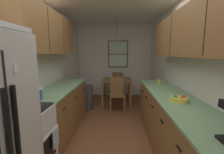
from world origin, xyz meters
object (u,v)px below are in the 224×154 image
(mug_by_coffeemaker, at_px, (159,81))
(dining_chair_far, at_px, (118,83))
(fruit_bowl, at_px, (179,99))
(dining_table, at_px, (117,83))
(microwave_over_range, at_px, (1,41))
(stove_range, at_px, (21,146))
(storage_canister, at_px, (38,94))
(trash_bin, at_px, (88,97))
(dining_chair_near, at_px, (117,93))
(table_serving_bowl, at_px, (118,78))

(mug_by_coffeemaker, bearing_deg, dining_chair_far, 113.59)
(mug_by_coffeemaker, distance_m, fruit_bowl, 1.28)
(dining_table, height_order, mug_by_coffeemaker, mug_by_coffeemaker)
(microwave_over_range, relative_size, dining_table, 0.64)
(dining_table, height_order, dining_chair_far, dining_chair_far)
(microwave_over_range, bearing_deg, stove_range, -0.03)
(dining_table, height_order, fruit_bowl, fruit_bowl)
(storage_canister, relative_size, fruit_bowl, 0.67)
(fruit_bowl, bearing_deg, stove_range, -167.44)
(stove_range, bearing_deg, fruit_bowl, 12.56)
(microwave_over_range, distance_m, fruit_bowl, 2.25)
(microwave_over_range, relative_size, trash_bin, 0.85)
(trash_bin, bearing_deg, dining_chair_near, -6.32)
(stove_range, distance_m, microwave_over_range, 1.22)
(dining_table, height_order, storage_canister, storage_canister)
(storage_canister, bearing_deg, mug_by_coffeemaker, 31.76)
(dining_chair_far, bearing_deg, table_serving_bowl, -89.94)
(mug_by_coffeemaker, height_order, fruit_bowl, same)
(dining_chair_near, bearing_deg, fruit_bowl, -67.10)
(dining_chair_far, distance_m, mug_by_coffeemaker, 2.28)
(stove_range, relative_size, storage_canister, 6.88)
(fruit_bowl, height_order, table_serving_bowl, fruit_bowl)
(stove_range, xyz_separation_m, dining_chair_near, (1.11, 2.45, 0.03))
(dining_chair_far, height_order, storage_canister, storage_canister)
(dining_table, relative_size, dining_chair_near, 0.99)
(dining_table, bearing_deg, stove_range, -109.34)
(mug_by_coffeemaker, bearing_deg, trash_bin, 154.48)
(trash_bin, bearing_deg, fruit_bowl, -51.69)
(stove_range, bearing_deg, trash_bin, 83.40)
(microwave_over_range, height_order, table_serving_bowl, microwave_over_range)
(trash_bin, relative_size, fruit_bowl, 2.85)
(storage_canister, bearing_deg, microwave_over_range, -103.09)
(dining_table, xyz_separation_m, dining_chair_near, (0.02, -0.66, -0.14))
(dining_chair_far, xyz_separation_m, mug_by_coffeemaker, (0.89, -2.04, 0.45))
(stove_range, relative_size, dining_chair_far, 1.22)
(dining_chair_near, bearing_deg, storage_canister, -119.22)
(mug_by_coffeemaker, bearing_deg, stove_range, -139.62)
(microwave_over_range, distance_m, mug_by_coffeemaker, 2.84)
(microwave_over_range, height_order, mug_by_coffeemaker, microwave_over_range)
(dining_chair_far, distance_m, fruit_bowl, 3.46)
(dining_table, relative_size, trash_bin, 1.33)
(trash_bin, bearing_deg, microwave_over_range, -99.11)
(dining_table, xyz_separation_m, table_serving_bowl, (0.04, 0.06, 0.15))
(storage_canister, bearing_deg, dining_table, 67.47)
(trash_bin, relative_size, table_serving_bowl, 3.39)
(stove_range, height_order, microwave_over_range, microwave_over_range)
(microwave_over_range, distance_m, storage_canister, 0.85)
(table_serving_bowl, bearing_deg, storage_canister, -112.75)
(table_serving_bowl, bearing_deg, mug_by_coffeemaker, -58.39)
(stove_range, relative_size, table_serving_bowl, 5.52)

